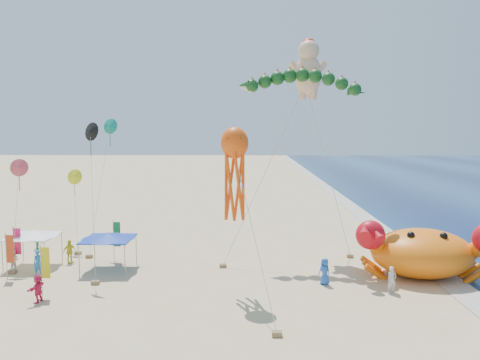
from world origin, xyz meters
name	(u,v)px	position (x,y,z in m)	size (l,w,h in m)	color
ground	(269,278)	(0.00, 0.00, 0.00)	(320.00, 320.00, 0.00)	#D1B784
foam_strip	(447,280)	(12.00, 0.00, 0.01)	(320.00, 320.00, 0.00)	silver
crab_inflatable	(423,251)	(10.51, 0.56, 1.80)	(9.30, 6.36, 4.08)	orange
dragon_kite	(300,86)	(2.58, 5.99, 13.46)	(10.84, 5.00, 14.53)	#113E16
cherub_kite	(308,68)	(3.50, 8.64, 15.18)	(4.51, 4.44, 17.53)	#F2BC94
octopus_kite	(235,167)	(-2.22, -2.31, 7.78)	(3.41, 7.69, 10.21)	#F34F0C
canopy_blue	(108,236)	(-11.46, 1.81, 2.44)	(3.76, 3.76, 2.71)	gray
canopy_white	(33,234)	(-17.30, 2.48, 2.44)	(3.60, 3.60, 2.71)	gray
feather_flags	(49,247)	(-15.11, 0.21, 2.01)	(7.04, 7.85, 3.20)	gray
beachgoers	(89,265)	(-12.33, 0.05, 0.85)	(27.66, 13.48, 1.82)	white
small_kites	(74,162)	(-14.80, 4.49, 7.56)	(7.40, 10.51, 11.03)	#0A7866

